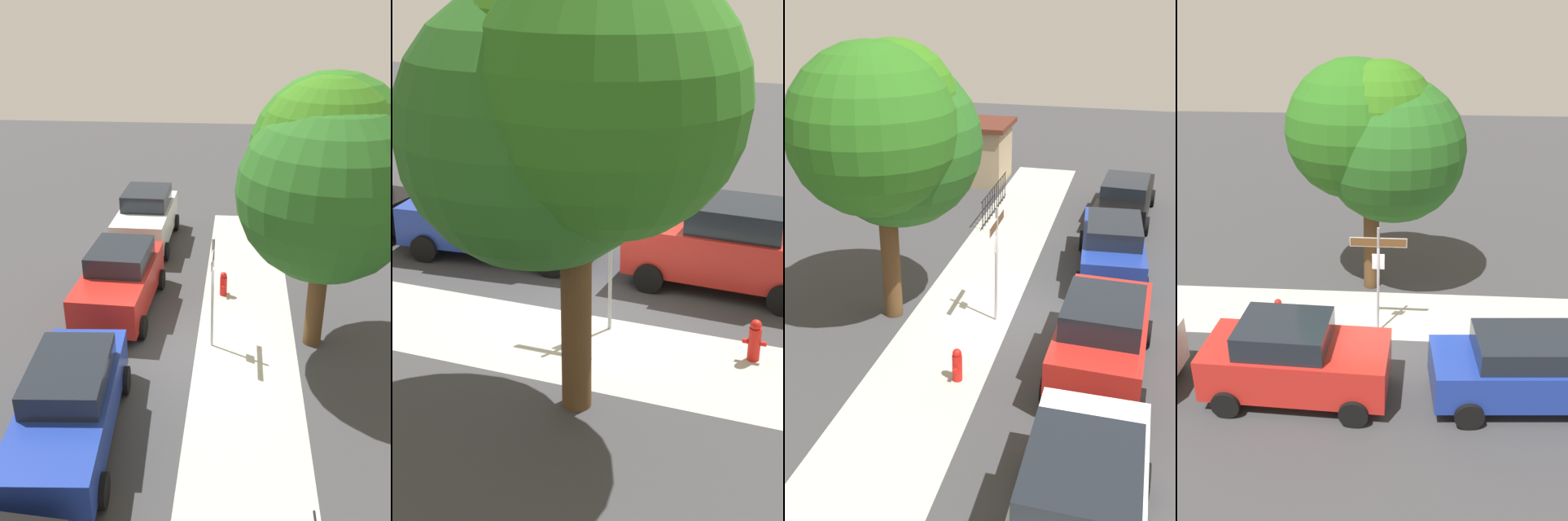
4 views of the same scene
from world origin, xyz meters
The scene contains 11 objects.
ground_plane centered at (0.00, 0.00, 0.00)m, with size 60.00×60.00×0.00m, color #38383A.
sidewalk_strip centered at (2.00, 1.30, 0.00)m, with size 24.00×2.60×0.00m, color #B1AFA2.
street_sign centered at (-0.27, 0.40, 2.09)m, with size 1.45×0.07×3.05m.
shade_tree centered at (-0.49, 2.96, 4.72)m, with size 5.08×4.14×6.83m.
car_white centered at (-6.87, -2.42, 1.00)m, with size 4.13×2.07×2.01m.
car_red centered at (-1.95, -2.36, 0.95)m, with size 4.17×2.18×1.90m.
car_blue centered at (3.33, -2.25, 0.88)m, with size 4.68×2.21×1.73m.
car_black centered at (8.29, -2.41, 0.79)m, with size 4.73×2.19×1.51m.
iron_fence centered at (7.53, 2.30, 0.56)m, with size 3.88×0.04×1.07m.
utility_shed centered at (11.47, 3.80, 1.31)m, with size 2.91×2.44×2.56m.
fire_hydrant centered at (-3.03, 0.60, 0.38)m, with size 0.42×0.22×0.78m.
Camera 3 is at (-13.64, -2.69, 7.87)m, focal length 42.30 mm.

